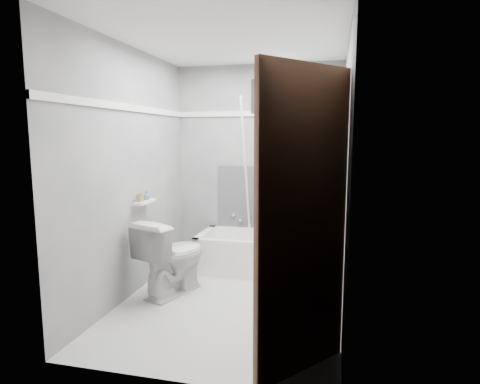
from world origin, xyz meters
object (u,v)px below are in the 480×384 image
(office_chair, at_px, (301,213))
(toilet, at_px, (173,256))
(door, at_px, (345,238))
(soap_bottle_b, at_px, (147,195))
(bathtub, at_px, (263,253))
(soap_bottle_a, at_px, (140,197))

(office_chair, distance_m, toilet, 1.51)
(toilet, distance_m, door, 2.18)
(soap_bottle_b, bearing_deg, toilet, -20.89)
(bathtub, distance_m, office_chair, 0.64)
(office_chair, height_order, soap_bottle_a, office_chair)
(soap_bottle_b, bearing_deg, bathtub, 34.44)
(office_chair, bearing_deg, door, -92.29)
(bathtub, xyz_separation_m, soap_bottle_a, (-1.08, -0.88, 0.76))
(soap_bottle_a, distance_m, soap_bottle_b, 0.14)
(soap_bottle_b, bearing_deg, soap_bottle_a, -90.00)
(office_chair, relative_size, toilet, 1.51)
(bathtub, xyz_separation_m, toilet, (-0.76, -0.86, 0.16))
(door, distance_m, soap_bottle_b, 2.42)
(door, height_order, soap_bottle_b, door)
(bathtub, xyz_separation_m, door, (0.84, -2.21, 0.79))
(toilet, bearing_deg, office_chair, -123.72)
(soap_bottle_a, relative_size, soap_bottle_b, 1.28)
(office_chair, relative_size, door, 0.57)
(bathtub, height_order, toilet, toilet)
(bathtub, bearing_deg, office_chair, 2.50)
(office_chair, xyz_separation_m, soap_bottle_a, (-1.50, -0.90, 0.27))
(toilet, height_order, soap_bottle_a, soap_bottle_a)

